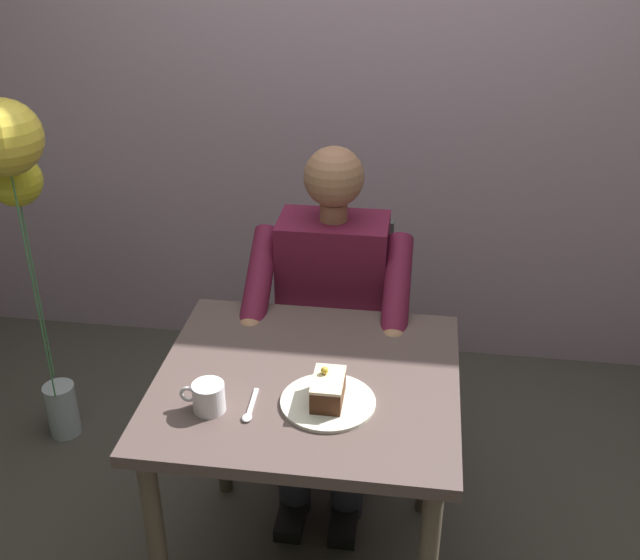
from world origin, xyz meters
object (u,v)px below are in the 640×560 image
balloon_display (16,190)px  coffee_cup (208,397)px  seated_person (330,323)px  chair (336,332)px  dessert_spoon (250,410)px  dining_table (307,409)px  cake_slice (328,389)px

balloon_display → coffee_cup: bearing=140.0°
seated_person → balloon_display: (1.06, -0.03, 0.41)m
chair → coffee_cup: chair is taller
coffee_cup → balloon_display: balloon_display is taller
coffee_cup → balloon_display: (0.83, -0.70, 0.25)m
chair → dessert_spoon: size_ratio=6.18×
chair → balloon_display: bearing=7.6°
dining_table → chair: 0.68m
seated_person → dessert_spoon: (0.12, 0.66, 0.12)m
coffee_cup → seated_person: bearing=-108.8°
dessert_spoon → coffee_cup: bearing=3.7°
coffee_cup → dessert_spoon: (-0.11, -0.01, -0.04)m
coffee_cup → balloon_display: bearing=-40.0°
coffee_cup → dessert_spoon: 0.11m
dining_table → cake_slice: cake_slice is taller
balloon_display → dessert_spoon: bearing=143.6°
balloon_display → seated_person: bearing=178.3°
dining_table → cake_slice: bearing=123.5°
seated_person → coffee_cup: size_ratio=10.27×
balloon_display → chair: bearing=-172.4°
seated_person → cake_slice: (-0.07, 0.60, 0.17)m
seated_person → balloon_display: size_ratio=0.90×
seated_person → cake_slice: seated_person is taller
seated_person → coffee_cup: seated_person is taller
coffee_cup → dessert_spoon: size_ratio=0.83×
cake_slice → balloon_display: 1.32m
dessert_spoon → seated_person: bearing=-100.5°
chair → coffee_cup: size_ratio=7.47×
dining_table → dessert_spoon: size_ratio=5.76×
dining_table → cake_slice: 0.20m
dining_table → cake_slice: (-0.07, 0.11, 0.15)m
dining_table → dessert_spoon: bearing=54.2°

